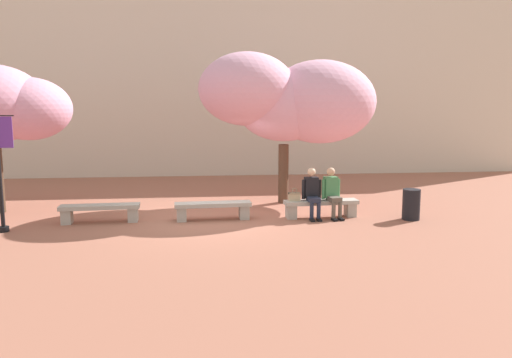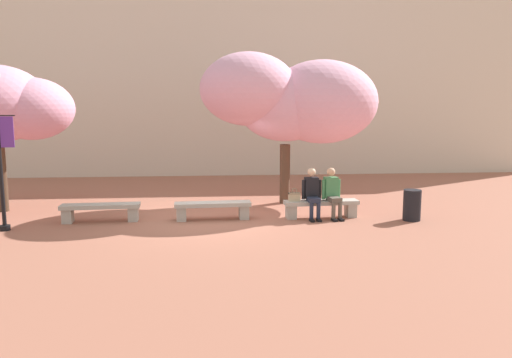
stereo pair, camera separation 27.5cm
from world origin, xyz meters
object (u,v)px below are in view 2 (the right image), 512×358
object	(u,v)px
stone_bench_near_west	(213,208)
stone_bench_center	(321,206)
person_seated_left	(312,191)
handbag	(294,196)
cherry_tree_main	(290,99)
stone_bench_west_end	(101,210)
person_seated_right	(332,191)
trash_bin	(412,205)

from	to	relation	value
stone_bench_near_west	stone_bench_center	xyz separation A→B (m)	(2.79, 0.00, 0.00)
stone_bench_near_west	person_seated_left	bearing A→B (deg)	-1.21
handbag	cherry_tree_main	xyz separation A→B (m)	(0.18, 2.05, 2.47)
stone_bench_west_end	stone_bench_center	xyz separation A→B (m)	(5.57, 0.00, 0.00)
person_seated_right	trash_bin	size ratio (longest dim) A/B	1.65
stone_bench_center	person_seated_right	world-z (taller)	person_seated_right
stone_bench_center	trash_bin	bearing A→B (deg)	-12.58
stone_bench_west_end	handbag	bearing A→B (deg)	-0.27
trash_bin	cherry_tree_main	bearing A→B (deg)	137.31
stone_bench_west_end	stone_bench_near_west	size ratio (longest dim) A/B	1.00
stone_bench_west_end	person_seated_left	size ratio (longest dim) A/B	1.50
stone_bench_near_west	stone_bench_center	bearing A→B (deg)	0.00
person_seated_left	handbag	xyz separation A→B (m)	(-0.45, 0.03, -0.12)
stone_bench_near_west	stone_bench_center	distance (m)	2.79
cherry_tree_main	stone_bench_center	bearing A→B (deg)	-75.51
stone_bench_west_end	person_seated_left	world-z (taller)	person_seated_left
stone_bench_center	handbag	bearing A→B (deg)	-178.17
person_seated_right	cherry_tree_main	world-z (taller)	cherry_tree_main
cherry_tree_main	stone_bench_west_end	bearing A→B (deg)	-158.08
cherry_tree_main	trash_bin	size ratio (longest dim) A/B	6.60
person_seated_right	handbag	bearing A→B (deg)	178.25
stone_bench_west_end	handbag	world-z (taller)	handbag
stone_bench_west_end	trash_bin	bearing A→B (deg)	-3.63
person_seated_right	stone_bench_west_end	bearing A→B (deg)	179.49
stone_bench_west_end	stone_bench_near_west	xyz separation A→B (m)	(2.79, 0.00, 0.00)
stone_bench_center	trash_bin	size ratio (longest dim) A/B	2.49
stone_bench_near_west	cherry_tree_main	bearing A→B (deg)	41.93
person_seated_left	handbag	distance (m)	0.47
handbag	trash_bin	size ratio (longest dim) A/B	0.43
trash_bin	stone_bench_near_west	bearing A→B (deg)	174.36
trash_bin	stone_bench_center	bearing A→B (deg)	167.42
stone_bench_center	trash_bin	xyz separation A→B (m)	(2.21, -0.49, 0.08)
stone_bench_west_end	person_seated_left	xyz separation A→B (m)	(5.32, -0.05, 0.39)
stone_bench_west_end	stone_bench_near_west	distance (m)	2.79
stone_bench_near_west	person_seated_left	size ratio (longest dim) A/B	1.50
person_seated_right	trash_bin	xyz separation A→B (m)	(1.94, -0.44, -0.31)
handbag	trash_bin	bearing A→B (deg)	-9.18
stone_bench_west_end	person_seated_left	bearing A→B (deg)	-0.58
person_seated_left	cherry_tree_main	distance (m)	3.16
stone_bench_west_end	person_seated_right	xyz separation A→B (m)	(5.84, -0.05, 0.39)
person_seated_right	trash_bin	distance (m)	2.02
stone_bench_west_end	handbag	size ratio (longest dim) A/B	5.73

